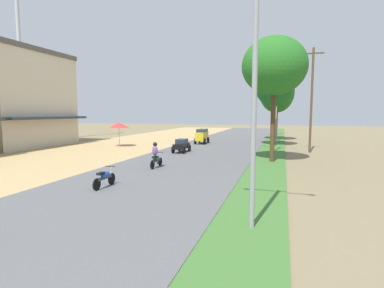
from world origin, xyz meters
TOP-DOWN VIEW (x-y plane):
  - shophouse_mid at (-19.98, 25.42)m, footprint 7.75×10.36m
  - vendor_umbrella at (-9.84, 28.05)m, footprint 2.20×2.20m
  - median_tree_nearest at (5.93, 22.57)m, footprint 4.57×4.57m
  - median_tree_second at (5.67, 33.51)m, footprint 4.15×4.15m
  - median_tree_third at (5.74, 40.95)m, footprint 4.43×4.43m
  - streetlamp_near at (5.80, 9.38)m, footprint 3.16×0.20m
  - streetlamp_mid at (5.80, 27.99)m, footprint 3.16×0.20m
  - streetlamp_far at (5.80, 38.10)m, footprint 3.16×0.20m
  - streetlamp_farthest at (5.80, 50.17)m, footprint 3.16×0.20m
  - utility_pole_near at (9.01, 29.15)m, footprint 1.80×0.20m
  - car_sedan_black at (-1.98, 25.37)m, footprint 1.10×2.26m
  - car_van_yellow at (-2.19, 33.19)m, footprint 1.19×2.41m
  - motorbike_ahead_second at (-1.37, 12.36)m, footprint 0.54×1.80m
  - motorbike_ahead_third at (-1.11, 17.75)m, footprint 0.54×1.80m

SIDE VIEW (x-z plane):
  - motorbike_ahead_second at x=-1.37m, z-range 0.10..1.04m
  - car_sedan_black at x=-1.98m, z-range 0.15..1.34m
  - motorbike_ahead_third at x=-1.11m, z-range 0.03..1.69m
  - car_van_yellow at x=-2.19m, z-range 0.19..1.86m
  - vendor_umbrella at x=-9.84m, z-range 1.05..3.57m
  - streetlamp_mid at x=5.80m, z-range 0.65..7.92m
  - streetlamp_near at x=5.80m, z-range 0.66..8.78m
  - streetlamp_farthest at x=5.80m, z-range 0.66..8.93m
  - utility_pole_near at x=9.01m, z-range 0.19..9.49m
  - streetlamp_far at x=5.80m, z-range 0.66..9.07m
  - shophouse_mid at x=-19.98m, z-range 0.00..10.10m
  - median_tree_third at x=5.74m, z-range 1.80..10.63m
  - median_tree_second at x=5.67m, z-range 2.12..10.80m
  - median_tree_nearest at x=5.93m, z-range 2.41..11.31m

